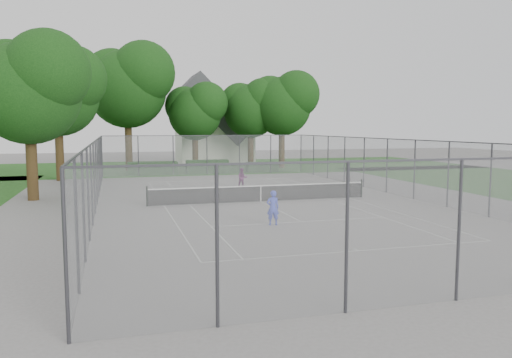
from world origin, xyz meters
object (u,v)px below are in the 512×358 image
object	(u,v)px
house	(214,128)
tennis_net	(261,193)
girl_player	(273,208)
woman_player	(242,178)

from	to	relation	value
house	tennis_net	bearing A→B (deg)	-96.11
house	girl_player	xyz separation A→B (m)	(-4.64, -36.63, -3.37)
tennis_net	house	bearing A→B (deg)	83.89
tennis_net	woman_player	bearing A→B (deg)	85.17
house	girl_player	distance (m)	37.07
house	woman_player	bearing A→B (deg)	-96.45
tennis_net	girl_player	distance (m)	6.87
woman_player	house	bearing A→B (deg)	86.30
girl_player	woman_player	world-z (taller)	girl_player
tennis_net	woman_player	size ratio (longest dim) A/B	9.11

